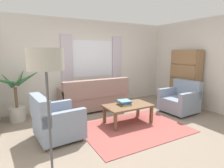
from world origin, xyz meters
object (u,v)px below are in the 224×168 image
(couch, at_px, (94,97))
(coffee_table, at_px, (128,107))
(potted_plant, at_px, (17,99))
(standing_lamp, at_px, (46,70))
(armchair_right, at_px, (180,100))
(book_stack_on_table, at_px, (124,102))
(armchair_left, at_px, (55,121))
(bookshelf, at_px, (185,78))

(couch, relative_size, coffee_table, 1.73)
(potted_plant, bearing_deg, coffee_table, -31.79)
(standing_lamp, bearing_deg, armchair_right, 18.96)
(couch, distance_m, book_stack_on_table, 1.26)
(coffee_table, distance_m, standing_lamp, 2.63)
(book_stack_on_table, height_order, potted_plant, potted_plant)
(armchair_right, xyz_separation_m, coffee_table, (-1.69, 0.06, 0.03))
(armchair_left, height_order, armchair_right, same)
(potted_plant, xyz_separation_m, bookshelf, (4.54, -1.09, 0.34))
(armchair_left, xyz_separation_m, bookshelf, (3.95, 0.31, 0.53))
(couch, relative_size, bookshelf, 1.10)
(armchair_right, distance_m, standing_lamp, 4.05)
(armchair_left, relative_size, bookshelf, 0.53)
(couch, distance_m, armchair_right, 2.41)
(bookshelf, bearing_deg, armchair_right, 121.77)
(potted_plant, bearing_deg, couch, -3.15)
(armchair_right, relative_size, bookshelf, 0.51)
(couch, bearing_deg, book_stack_on_table, 101.16)
(armchair_right, height_order, bookshelf, bookshelf)
(couch, height_order, potted_plant, potted_plant)
(armchair_right, height_order, potted_plant, potted_plant)
(armchair_left, height_order, potted_plant, potted_plant)
(standing_lamp, bearing_deg, armchair_left, 76.38)
(coffee_table, relative_size, potted_plant, 0.87)
(armchair_left, relative_size, potted_plant, 0.72)
(standing_lamp, bearing_deg, book_stack_on_table, 35.73)
(book_stack_on_table, relative_size, standing_lamp, 0.20)
(couch, height_order, standing_lamp, standing_lamp)
(couch, height_order, book_stack_on_table, couch)
(couch, height_order, armchair_right, couch)
(couch, xyz_separation_m, bookshelf, (2.58, -0.99, 0.52))
(armchair_left, relative_size, book_stack_on_table, 2.72)
(bookshelf, bearing_deg, armchair_left, 94.42)
(coffee_table, xyz_separation_m, book_stack_on_table, (-0.06, 0.07, 0.11))
(armchair_right, bearing_deg, book_stack_on_table, -96.27)
(couch, height_order, armchair_left, couch)
(potted_plant, xyz_separation_m, standing_lamp, (0.27, -2.72, 0.93))
(bookshelf, bearing_deg, coffee_table, 97.64)
(couch, relative_size, armchair_right, 2.16)
(potted_plant, bearing_deg, standing_lamp, -84.33)
(coffee_table, height_order, bookshelf, bookshelf)
(couch, relative_size, book_stack_on_table, 5.65)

